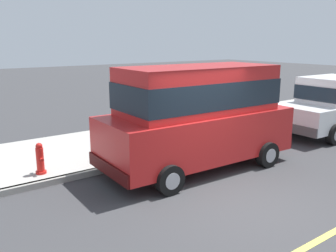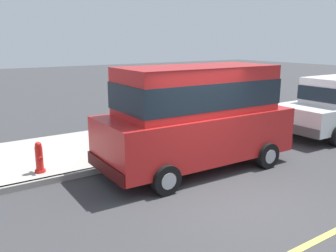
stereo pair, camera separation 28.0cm
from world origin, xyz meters
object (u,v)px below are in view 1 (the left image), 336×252
Objects in this scene: dog_black at (134,128)px; fire_hydrant at (40,159)px; car_white_sedan at (334,104)px; car_red_van at (198,113)px.

dog_black is 0.84× the size of fire_hydrant.
dog_black is (-3.01, -6.12, -0.55)m from car_white_sedan.
car_white_sedan is at bearing 63.78° from dog_black.
car_white_sedan is 9.61m from fire_hydrant.
car_white_sedan is 6.84m from dog_black.
fire_hydrant is at bearing -66.15° from dog_black.
car_white_sedan is 6.40× the size of fire_hydrant.
dog_black is (-2.99, -0.04, -0.97)m from car_red_van.
car_red_van is at bearing -90.26° from car_white_sedan.
car_red_van reaches higher than dog_black.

